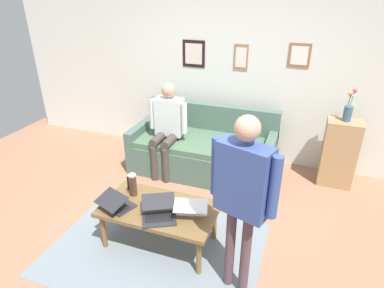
# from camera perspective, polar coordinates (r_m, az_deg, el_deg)

# --- Properties ---
(ground_plane) EXTENTS (7.68, 7.68, 0.00)m
(ground_plane) POSITION_cam_1_polar(r_m,az_deg,el_deg) (3.59, -3.53, -16.73)
(ground_plane) COLOR #9A6B50
(area_rug) EXTENTS (2.09, 1.53, 0.01)m
(area_rug) POSITION_cam_1_polar(r_m,az_deg,el_deg) (3.53, -6.21, -17.61)
(area_rug) COLOR slate
(area_rug) RESTS_ON ground_plane
(back_wall) EXTENTS (7.04, 0.11, 2.70)m
(back_wall) POSITION_cam_1_polar(r_m,az_deg,el_deg) (4.85, 6.55, 12.97)
(back_wall) COLOR silver
(back_wall) RESTS_ON ground_plane
(couch) EXTENTS (1.97, 0.93, 0.88)m
(couch) POSITION_cam_1_polar(r_m,az_deg,el_deg) (4.68, 2.03, -1.07)
(couch) COLOR #4A6457
(couch) RESTS_ON ground_plane
(coffee_table) EXTENTS (1.15, 0.63, 0.45)m
(coffee_table) POSITION_cam_1_polar(r_m,az_deg,el_deg) (3.34, -5.79, -11.60)
(coffee_table) COLOR brown
(coffee_table) RESTS_ON ground_plane
(laptop_left) EXTENTS (0.40, 0.41, 0.13)m
(laptop_left) POSITION_cam_1_polar(r_m,az_deg,el_deg) (3.22, -0.15, -11.03)
(laptop_left) COLOR silver
(laptop_left) RESTS_ON coffee_table
(laptop_center) EXTENTS (0.44, 0.45, 0.14)m
(laptop_center) POSITION_cam_1_polar(r_m,az_deg,el_deg) (3.17, -5.80, -11.85)
(laptop_center) COLOR #28282D
(laptop_center) RESTS_ON coffee_table
(laptop_right) EXTENTS (0.38, 0.38, 0.15)m
(laptop_right) POSITION_cam_1_polar(r_m,az_deg,el_deg) (3.36, -13.11, -10.06)
(laptop_right) COLOR #28282D
(laptop_right) RESTS_ON coffee_table
(french_press) EXTENTS (0.10, 0.08, 0.27)m
(french_press) POSITION_cam_1_polar(r_m,az_deg,el_deg) (3.46, -10.31, -6.98)
(french_press) COLOR #4C3323
(french_press) RESTS_ON coffee_table
(side_shelf) EXTENTS (0.42, 0.32, 0.90)m
(side_shelf) POSITION_cam_1_polar(r_m,az_deg,el_deg) (4.69, 24.26, -1.43)
(side_shelf) COLOR tan
(side_shelf) RESTS_ON ground_plane
(flower_vase) EXTENTS (0.11, 0.10, 0.41)m
(flower_vase) POSITION_cam_1_polar(r_m,az_deg,el_deg) (4.48, 25.64, 5.33)
(flower_vase) COLOR #395D73
(flower_vase) RESTS_ON side_shelf
(person_standing) EXTENTS (0.57, 0.30, 1.64)m
(person_standing) POSITION_cam_1_polar(r_m,az_deg,el_deg) (2.52, 8.85, -7.61)
(person_standing) COLOR #543E45
(person_standing) RESTS_ON ground_plane
(person_seated) EXTENTS (0.55, 0.51, 1.28)m
(person_seated) POSITION_cam_1_polar(r_m,az_deg,el_deg) (4.46, -4.35, 3.46)
(person_seated) COLOR #453A36
(person_seated) RESTS_ON ground_plane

